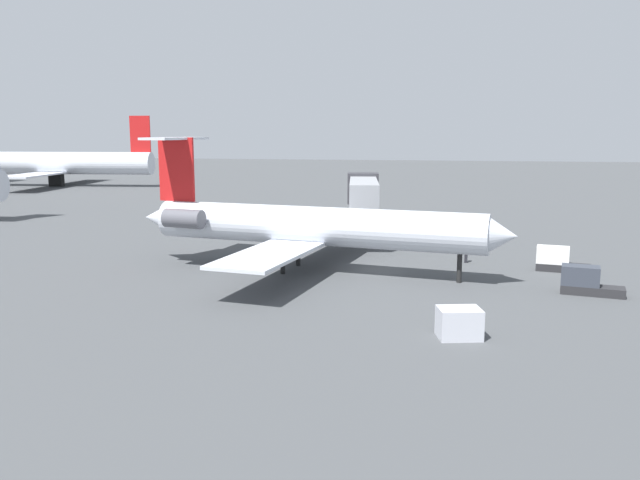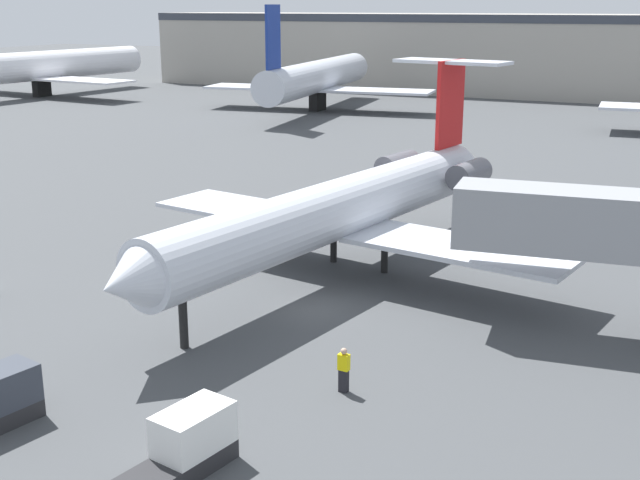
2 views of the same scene
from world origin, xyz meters
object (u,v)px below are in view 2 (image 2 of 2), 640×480
Objects in this scene: baggage_tug_trailing at (186,446)px; parked_airliner_west_mid at (317,77)px; regional_jet at (346,205)px; parked_airliner_west_end at (39,67)px; ground_crew_marshaller at (344,370)px.

baggage_tug_trailing is 87.16m from parked_airliner_west_mid.
regional_jet is 0.76× the size of parked_airliner_west_end.
baggage_tug_trailing is at bearing -106.27° from ground_crew_marshaller.
regional_jet is at bearing 114.16° from ground_crew_marshaller.
parked_airliner_west_end reaches higher than parked_airliner_west_mid.
parked_airliner_west_mid is at bearing 117.64° from regional_jet.
baggage_tug_trailing is 0.11× the size of parked_airliner_west_end.
ground_crew_marshaller is 0.05× the size of parked_airliner_west_mid.
parked_airliner_west_end reaches higher than regional_jet.
parked_airliner_west_end reaches higher than baggage_tug_trailing.
baggage_tug_trailing is 0.12× the size of parked_airliner_west_mid.
parked_airliner_west_end reaches higher than ground_crew_marshaller.
parked_airliner_west_end is (-82.66, 69.90, 3.61)m from ground_crew_marshaller.
parked_airliner_west_mid reaches higher than baggage_tug_trailing.
regional_jet is at bearing 100.50° from baggage_tug_trailing.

